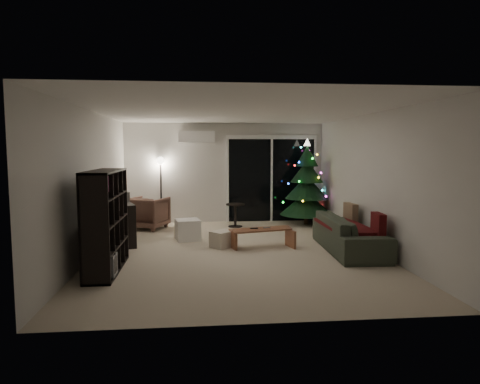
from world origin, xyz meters
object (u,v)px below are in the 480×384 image
Objects in this scene: coffee_table at (262,238)px; sofa at (350,234)px; bookshelf at (93,221)px; media_cabinet at (118,223)px; christmas_tree at (307,182)px; armchair at (148,213)px.

sofa is at bearing -28.48° from coffee_table.
bookshelf is 4.41m from sofa.
media_cabinet is 0.62× the size of christmas_tree.
bookshelf is 1.86× the size of armchair.
armchair is at bearing 123.38° from coffee_table.
armchair reaches higher than coffee_table.
media_cabinet is 4.44m from sofa.
christmas_tree is (4.23, 3.71, 0.29)m from bookshelf.
armchair is 0.71× the size of coffee_table.
media_cabinet is 1.13× the size of coffee_table.
bookshelf is at bearing 105.70° from armchair.
armchair is at bearing 56.66° from media_cabinet.
armchair is at bearing 58.82° from sofa.
media_cabinet reaches higher than coffee_table.
sofa is (3.89, -2.58, -0.06)m from armchair.
coffee_table is (2.76, -0.69, -0.22)m from media_cabinet.
bookshelf is at bearing -138.74° from christmas_tree.
christmas_tree reaches higher than coffee_table.
coffee_table is 0.55× the size of christmas_tree.
bookshelf is at bearing 103.89° from sofa.
armchair is (0.41, 1.49, -0.03)m from media_cabinet.
christmas_tree is at bearing 4.28° from media_cabinet.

